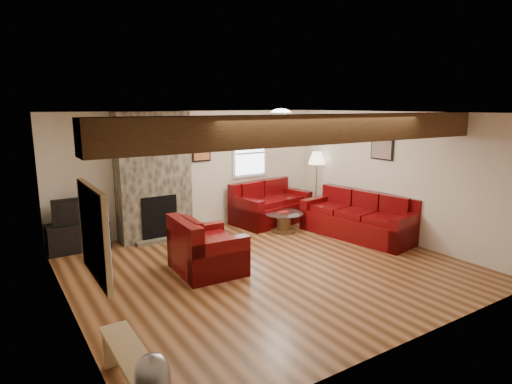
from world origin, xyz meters
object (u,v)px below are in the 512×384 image
Objects in this scene: armchair_red at (207,244)px; floor_lamp at (317,162)px; coffee_table at (284,222)px; tv_cabinet at (78,237)px; loveseat at (271,202)px; television at (76,210)px; sofa_three at (358,215)px.

armchair_red is 0.70× the size of floor_lamp.
tv_cabinet reaches higher than coffee_table.
loveseat is 1.64× the size of tv_cabinet.
television reaches higher than loveseat.
sofa_three is at bearing -74.88° from loveseat.
television reaches higher than sofa_three.
sofa_three is at bearing -99.02° from floor_lamp.
armchair_red reaches higher than tv_cabinet.
floor_lamp is (0.25, 1.60, 0.89)m from sofa_three.
coffee_table is 0.77× the size of tv_cabinet.
sofa_three is 2.17× the size of tv_cabinet.
armchair_red reaches higher than sofa_three.
television is at bearing 37.93° from armchair_red.
tv_cabinet is (-1.55, 2.16, -0.18)m from armchair_red.
tv_cabinet is at bearing 165.81° from loveseat.
tv_cabinet is 5.32m from floor_lamp.
armchair_red is at bearing -155.97° from floor_lamp.
loveseat reaches higher than tv_cabinet.
television is 0.53× the size of floor_lamp.
sofa_three is 5.38m from tv_cabinet.
coffee_table is 4.06m from television.
television is at bearing 0.00° from tv_cabinet.
floor_lamp is at bearing 161.03° from sofa_three.
floor_lamp reaches higher than television.
floor_lamp reaches higher than armchair_red.
coffee_table is at bearing -15.04° from tv_cabinet.
armchair_red is (-3.38, -0.02, 0.00)m from sofa_three.
armchair_red is at bearing -99.61° from sofa_three.
tv_cabinet is at bearing 174.03° from floor_lamp.
sofa_three is 5.39m from television.
loveseat is 0.81m from coffee_table.
loveseat is 2.12× the size of coffee_table.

